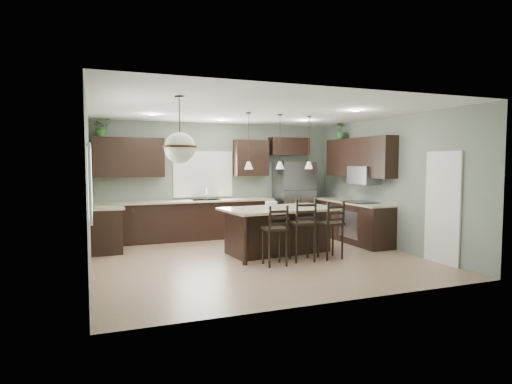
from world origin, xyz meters
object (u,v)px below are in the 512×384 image
at_px(serving_dish, 271,205).
at_px(plant_back_left, 102,127).
at_px(kitchen_island, 280,230).
at_px(bar_stool_center, 302,230).
at_px(bar_stool_left, 275,235).
at_px(bar_stool_right, 330,230).
at_px(refrigerator, 294,198).

distance_m(serving_dish, plant_back_left, 4.16).
xyz_separation_m(kitchen_island, serving_dish, (-0.20, -0.02, 0.53)).
relative_size(serving_dish, bar_stool_center, 0.20).
bearing_deg(kitchen_island, bar_stool_center, -88.76).
bearing_deg(bar_stool_left, kitchen_island, 62.57).
relative_size(serving_dish, bar_stool_right, 0.22).
bearing_deg(refrigerator, bar_stool_right, -102.28).
relative_size(refrigerator, bar_stool_center, 1.58).
relative_size(kitchen_island, bar_stool_right, 2.05).
bearing_deg(bar_stool_left, bar_stool_right, 7.12).
bearing_deg(refrigerator, plant_back_left, 177.46).
height_order(serving_dish, bar_stool_center, bar_stool_center).
height_order(refrigerator, plant_back_left, plant_back_left).
relative_size(refrigerator, kitchen_island, 0.82).
xyz_separation_m(kitchen_island, bar_stool_right, (0.70, -0.80, 0.09)).
xyz_separation_m(bar_stool_left, bar_stool_center, (0.61, 0.13, 0.04)).
bearing_deg(kitchen_island, bar_stool_right, -55.40).
xyz_separation_m(bar_stool_center, bar_stool_right, (0.59, -0.01, -0.03)).
bearing_deg(refrigerator, bar_stool_left, -121.64).
relative_size(bar_stool_center, plant_back_left, 2.73).
bearing_deg(bar_stool_right, bar_stool_left, -175.79).
bearing_deg(bar_stool_center, plant_back_left, 144.87).
distance_m(kitchen_island, bar_stool_right, 1.07).
bearing_deg(bar_stool_center, refrigerator, 73.43).
relative_size(serving_dish, bar_stool_left, 0.22).
bearing_deg(plant_back_left, refrigerator, -2.54).
distance_m(bar_stool_right, plant_back_left, 5.42).
bearing_deg(plant_back_left, kitchen_island, -34.30).
xyz_separation_m(kitchen_island, bar_stool_left, (-0.51, -0.92, 0.08)).
relative_size(serving_dish, plant_back_left, 0.56).
distance_m(refrigerator, bar_stool_center, 3.09).
bearing_deg(kitchen_island, serving_dish, 180.00).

